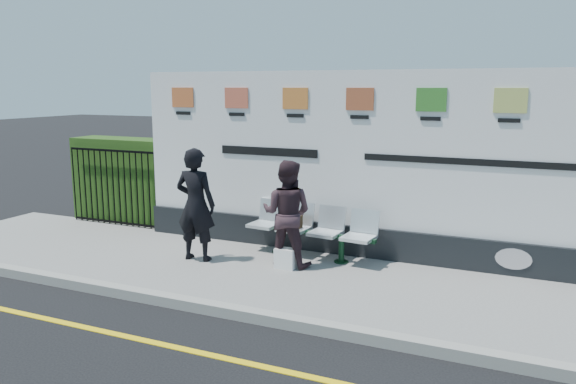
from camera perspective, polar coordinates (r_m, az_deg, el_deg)
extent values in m
plane|color=black|center=(6.38, -7.97, -16.10)|extent=(80.00, 80.00, 0.00)
cube|color=gray|center=(8.41, 1.08, -8.80)|extent=(14.00, 3.00, 0.12)
cube|color=gray|center=(7.14, -3.68, -12.39)|extent=(14.00, 0.18, 0.14)
cube|color=yellow|center=(6.38, -7.97, -16.07)|extent=(14.00, 0.10, 0.01)
cube|color=black|center=(9.38, 7.12, -4.83)|extent=(8.00, 0.30, 0.50)
cube|color=white|center=(9.09, 7.34, 4.31)|extent=(8.00, 0.14, 2.50)
cube|color=#264715|center=(12.04, -15.94, 1.22)|extent=(2.35, 0.70, 1.70)
imported|color=black|center=(9.00, -9.36, -1.26)|extent=(0.69, 0.48, 1.81)
imported|color=#312025|center=(8.61, -0.11, -2.20)|extent=(0.85, 0.69, 1.65)
cube|color=black|center=(9.21, 0.61, -2.97)|extent=(0.28, 0.15, 0.21)
cube|color=white|center=(8.64, -0.27, -6.76)|extent=(0.31, 0.19, 0.31)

